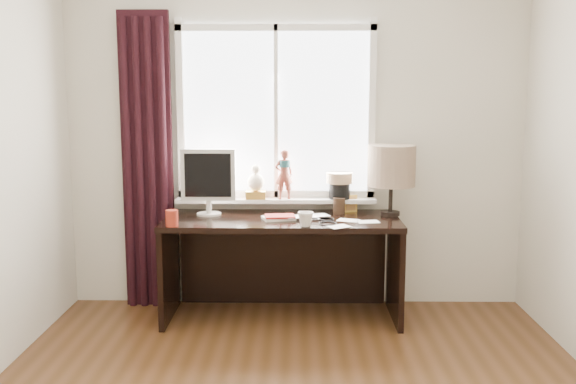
{
  "coord_description": "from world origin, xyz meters",
  "views": [
    {
      "loc": [
        0.0,
        -2.92,
        1.65
      ],
      "look_at": [
        -0.05,
        1.25,
        1.0
      ],
      "focal_mm": 40.0,
      "sensor_mm": 36.0,
      "label": 1
    }
  ],
  "objects_px": {
    "red_cup": "(172,218)",
    "table_lamp": "(391,167)",
    "laptop": "(307,217)",
    "desk": "(282,247)",
    "monitor": "(208,178)",
    "mug": "(306,219)"
  },
  "relations": [
    {
      "from": "laptop",
      "to": "monitor",
      "type": "xyz_separation_m",
      "value": [
        -0.73,
        0.13,
        0.27
      ]
    },
    {
      "from": "monitor",
      "to": "desk",
      "type": "bearing_deg",
      "value": -0.77
    },
    {
      "from": "desk",
      "to": "laptop",
      "type": "bearing_deg",
      "value": -34.2
    },
    {
      "from": "laptop",
      "to": "mug",
      "type": "bearing_deg",
      "value": -111.07
    },
    {
      "from": "desk",
      "to": "monitor",
      "type": "bearing_deg",
      "value": 179.23
    },
    {
      "from": "laptop",
      "to": "table_lamp",
      "type": "relative_size",
      "value": 0.61
    },
    {
      "from": "laptop",
      "to": "table_lamp",
      "type": "bearing_deg",
      "value": -4.56
    },
    {
      "from": "red_cup",
      "to": "desk",
      "type": "distance_m",
      "value": 0.89
    },
    {
      "from": "red_cup",
      "to": "laptop",
      "type": "bearing_deg",
      "value": 16.33
    },
    {
      "from": "desk",
      "to": "table_lamp",
      "type": "distance_m",
      "value": 1.0
    },
    {
      "from": "mug",
      "to": "table_lamp",
      "type": "xyz_separation_m",
      "value": [
        0.63,
        0.4,
        0.31
      ]
    },
    {
      "from": "monitor",
      "to": "table_lamp",
      "type": "bearing_deg",
      "value": 0.22
    },
    {
      "from": "laptop",
      "to": "mug",
      "type": "xyz_separation_m",
      "value": [
        -0.02,
        -0.26,
        0.04
      ]
    },
    {
      "from": "laptop",
      "to": "desk",
      "type": "xyz_separation_m",
      "value": [
        -0.19,
        0.13,
        -0.26
      ]
    },
    {
      "from": "red_cup",
      "to": "table_lamp",
      "type": "bearing_deg",
      "value": 14.89
    },
    {
      "from": "monitor",
      "to": "table_lamp",
      "type": "relative_size",
      "value": 0.94
    },
    {
      "from": "desk",
      "to": "monitor",
      "type": "relative_size",
      "value": 3.47
    },
    {
      "from": "monitor",
      "to": "mug",
      "type": "bearing_deg",
      "value": -28.84
    },
    {
      "from": "mug",
      "to": "desk",
      "type": "relative_size",
      "value": 0.06
    },
    {
      "from": "desk",
      "to": "table_lamp",
      "type": "relative_size",
      "value": 3.27
    },
    {
      "from": "mug",
      "to": "desk",
      "type": "distance_m",
      "value": 0.51
    },
    {
      "from": "laptop",
      "to": "desk",
      "type": "bearing_deg",
      "value": 128.53
    }
  ]
}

